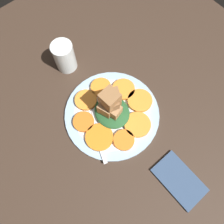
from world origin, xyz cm
name	(u,v)px	position (x,y,z in cm)	size (l,w,h in cm)	color
table_slab	(112,116)	(0.00, 0.00, 1.00)	(120.00, 120.00, 2.00)	#38281E
plate	(112,114)	(0.00, 0.00, 2.52)	(28.77, 28.77, 1.05)	#99B7D1
carrot_slice_0	(124,140)	(8.63, -2.90, 3.65)	(6.12, 6.12, 1.10)	orange
carrot_slice_1	(137,125)	(7.74, 3.26, 3.65)	(7.81, 7.81, 1.10)	orange
carrot_slice_2	(140,101)	(2.56, 9.04, 3.65)	(7.61, 7.61, 1.10)	orange
carrot_slice_3	(123,89)	(-3.62, 7.79, 3.65)	(7.13, 7.13, 1.10)	orange
carrot_slice_4	(101,87)	(-8.68, 2.85, 3.65)	(6.48, 6.48, 1.10)	orange
carrot_slice_5	(86,100)	(-8.32, -3.45, 3.65)	(6.82, 6.82, 1.10)	orange
carrot_slice_6	(84,122)	(-3.23, -8.30, 3.65)	(6.26, 6.26, 1.10)	orange
carrot_slice_7	(99,137)	(3.42, -7.70, 3.65)	(8.05, 8.05, 1.10)	orange
center_pile	(112,106)	(-0.54, 0.29, 7.00)	(11.17, 10.05, 11.47)	#235128
fork	(95,132)	(1.40, -7.64, 3.30)	(17.64, 8.07, 0.40)	silver
water_glass	(65,56)	(-23.09, 0.29, 7.02)	(6.68, 6.68, 10.04)	silver
napkin	(179,180)	(26.66, 1.50, 2.40)	(14.17, 8.50, 0.80)	#334766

